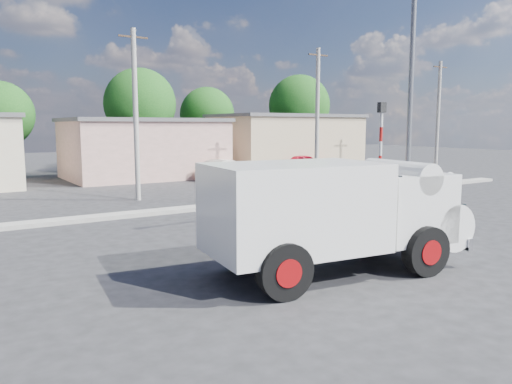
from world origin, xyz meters
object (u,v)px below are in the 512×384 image
traffic_pole (380,153)px  streetlight (408,85)px  car_red (304,164)px  truck (340,212)px  bicycle (448,219)px  car_cream (225,169)px  cyclist (448,208)px

traffic_pole → streetlight: 2.56m
car_red → streetlight: size_ratio=0.47×
truck → bicycle: (5.89, 1.25, -1.00)m
bicycle → traffic_pole: traffic_pole is taller
truck → bicycle: size_ratio=3.55×
bicycle → car_cream: size_ratio=0.47×
traffic_pole → bicycle: bearing=-72.3°
streetlight → bicycle: bearing=-95.3°
truck → traffic_pole: bearing=42.0°
car_cream → bicycle: bearing=157.9°
cyclist → traffic_pole: bearing=11.2°
bicycle → car_red: size_ratio=0.46×
car_red → streetlight: streetlight is taller
car_red → car_cream: bearing=95.9°
cyclist → car_cream: cyclist is taller
cyclist → car_cream: size_ratio=0.43×
bicycle → cyclist: size_ratio=1.08×
car_cream → streetlight: streetlight is taller
bicycle → truck: bearing=95.5°
car_cream → car_red: car_red is taller
car_cream → cyclist: bearing=157.9°
bicycle → car_cream: (2.03, 18.59, 0.17)m
bicycle → car_cream: car_cream is taller
car_cream → streetlight: bearing=157.7°
truck → car_cream: truck is taller
truck → bicycle: bearing=19.0°
truck → car_cream: size_ratio=1.66×
car_cream → car_red: size_ratio=0.97×
cyclist → car_cream: (2.03, 18.59, -0.21)m
cyclist → traffic_pole: 3.00m
car_red → traffic_pole: (-10.03, -17.11, 1.88)m
cyclist → bicycle: bearing=-0.0°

